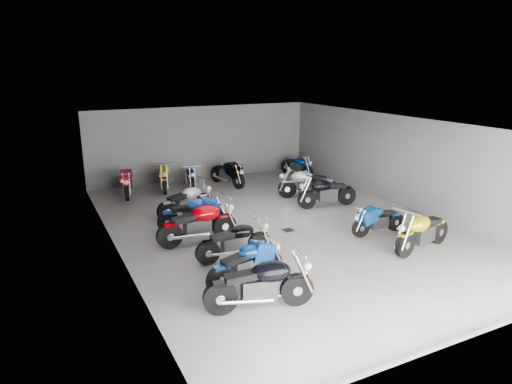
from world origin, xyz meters
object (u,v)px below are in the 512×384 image
drain_grate (288,230)px  motorcycle_right_e (326,192)px  motorcycle_left_d (199,224)px  motorcycle_left_e (195,214)px  motorcycle_left_c (235,241)px  motorcycle_right_c (378,220)px  motorcycle_left_a (261,285)px  motorcycle_back_f (297,166)px  motorcycle_back_a (127,182)px  motorcycle_left_f (186,201)px  motorcycle_left_b (247,264)px  motorcycle_back_d (228,173)px  motorcycle_right_b (422,231)px  motorcycle_back_c (191,177)px  motorcycle_right_f (307,184)px  motorcycle_back_b (164,177)px

drain_grate → motorcycle_right_e: 2.91m
motorcycle_left_d → motorcycle_left_e: motorcycle_left_d is taller
motorcycle_left_c → motorcycle_right_e: motorcycle_right_e is taller
motorcycle_left_e → motorcycle_right_c: motorcycle_left_e is taller
motorcycle_left_a → motorcycle_left_e: 5.05m
drain_grate → motorcycle_left_a: 4.83m
motorcycle_right_c → motorcycle_left_c: bearing=88.4°
motorcycle_back_f → motorcycle_back_a: bearing=-13.9°
motorcycle_left_f → motorcycle_right_c: motorcycle_left_f is taller
motorcycle_left_b → motorcycle_back_d: size_ratio=0.95×
motorcycle_right_c → motorcycle_back_f: motorcycle_back_f is taller
motorcycle_left_b → motorcycle_back_a: motorcycle_back_a is taller
motorcycle_left_b → motorcycle_right_b: (5.12, -0.35, 0.06)m
motorcycle_right_e → motorcycle_back_c: size_ratio=1.20×
motorcycle_left_b → motorcycle_right_f: 7.48m
motorcycle_left_f → motorcycle_back_b: 3.62m
motorcycle_right_f → motorcycle_back_f: motorcycle_right_f is taller
motorcycle_right_c → motorcycle_back_f: 7.71m
motorcycle_left_b → motorcycle_left_d: bearing=173.2°
motorcycle_back_c → motorcycle_left_f: bearing=81.7°
motorcycle_left_a → motorcycle_left_c: (0.56, 2.56, -0.06)m
motorcycle_left_a → motorcycle_back_f: 12.03m
motorcycle_right_c → motorcycle_back_a: motorcycle_back_a is taller
motorcycle_left_f → motorcycle_right_e: (4.79, -1.27, 0.03)m
motorcycle_back_f → motorcycle_left_d: bearing=27.6°
motorcycle_back_b → motorcycle_left_d: bearing=98.9°
motorcycle_back_c → motorcycle_back_a: bearing=13.9°
motorcycle_right_e → motorcycle_right_f: bearing=6.9°
motorcycle_left_e → motorcycle_back_a: size_ratio=0.95×
motorcycle_left_e → motorcycle_back_b: motorcycle_back_b is taller
motorcycle_left_b → motorcycle_back_a: (-0.95, 8.82, 0.06)m
motorcycle_back_c → motorcycle_left_a: bearing=91.8°
motorcycle_back_b → motorcycle_left_a: bearing=100.9°
motorcycle_left_f → motorcycle_back_d: 4.16m
motorcycle_left_a → motorcycle_left_b: motorcycle_left_a is taller
motorcycle_left_a → motorcycle_back_f: (6.91, 9.85, -0.09)m
motorcycle_right_e → motorcycle_back_c: bearing=44.4°
motorcycle_left_c → motorcycle_back_c: bearing=170.9°
drain_grate → motorcycle_right_f: bearing=48.4°
motorcycle_left_d → motorcycle_back_f: size_ratio=1.23×
drain_grate → motorcycle_back_b: (-2.09, 6.37, 0.54)m
drain_grate → motorcycle_right_e: (2.44, 1.49, 0.54)m
motorcycle_left_c → motorcycle_left_f: size_ratio=0.99×
motorcycle_left_d → motorcycle_back_b: bearing=170.6°
motorcycle_right_c → motorcycle_back_b: 8.95m
motorcycle_left_d → motorcycle_right_f: size_ratio=1.09×
motorcycle_left_a → motorcycle_left_b: size_ratio=1.12×
motorcycle_back_a → motorcycle_back_b: (1.53, 0.18, -0.00)m
drain_grate → motorcycle_left_a: bearing=-127.3°
motorcycle_back_a → motorcycle_back_c: bearing=-166.1°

